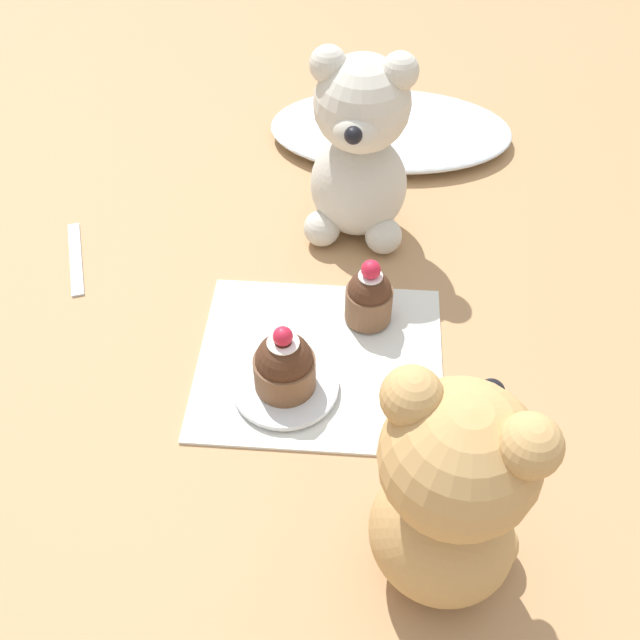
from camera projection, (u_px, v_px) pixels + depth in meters
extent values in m
plane|color=tan|center=(320.00, 362.00, 0.68)|extent=(4.00, 4.00, 0.00)
cube|color=silver|center=(320.00, 360.00, 0.68)|extent=(0.22, 0.19, 0.01)
ellipsoid|color=white|center=(391.00, 129.00, 0.91)|extent=(0.29, 0.18, 0.03)
ellipsoid|color=beige|center=(358.00, 185.00, 0.76)|extent=(0.11, 0.10, 0.11)
sphere|color=beige|center=(362.00, 104.00, 0.70)|extent=(0.09, 0.09, 0.09)
ellipsoid|color=beige|center=(356.00, 130.00, 0.68)|extent=(0.05, 0.04, 0.04)
sphere|color=black|center=(353.00, 135.00, 0.66)|extent=(0.02, 0.02, 0.02)
sphere|color=beige|center=(328.00, 64.00, 0.67)|extent=(0.04, 0.04, 0.04)
sphere|color=beige|center=(400.00, 71.00, 0.67)|extent=(0.04, 0.04, 0.04)
sphere|color=beige|center=(322.00, 228.00, 0.78)|extent=(0.04, 0.04, 0.04)
sphere|color=beige|center=(383.00, 236.00, 0.77)|extent=(0.04, 0.04, 0.04)
ellipsoid|color=tan|center=(440.00, 535.00, 0.50)|extent=(0.13, 0.12, 0.11)
sphere|color=tan|center=(459.00, 458.00, 0.43)|extent=(0.10, 0.10, 0.10)
ellipsoid|color=tan|center=(480.00, 417.00, 0.46)|extent=(0.06, 0.06, 0.04)
sphere|color=black|center=(491.00, 392.00, 0.47)|extent=(0.02, 0.02, 0.02)
sphere|color=tan|center=(529.00, 445.00, 0.39)|extent=(0.04, 0.04, 0.04)
sphere|color=tan|center=(412.00, 397.00, 0.42)|extent=(0.04, 0.04, 0.04)
sphere|color=tan|center=(492.00, 544.00, 0.54)|extent=(0.04, 0.04, 0.04)
sphere|color=tan|center=(410.00, 506.00, 0.56)|extent=(0.04, 0.04, 0.04)
cylinder|color=brown|center=(369.00, 304.00, 0.69)|extent=(0.04, 0.04, 0.03)
sphere|color=#472819|center=(369.00, 291.00, 0.68)|extent=(0.04, 0.04, 0.04)
cylinder|color=white|center=(370.00, 276.00, 0.67)|extent=(0.02, 0.02, 0.00)
sphere|color=red|center=(371.00, 270.00, 0.66)|extent=(0.02, 0.02, 0.02)
cylinder|color=silver|center=(285.00, 386.00, 0.65)|extent=(0.09, 0.09, 0.01)
cylinder|color=brown|center=(285.00, 372.00, 0.63)|extent=(0.05, 0.05, 0.03)
sphere|color=#472819|center=(284.00, 360.00, 0.62)|extent=(0.05, 0.05, 0.05)
cylinder|color=white|center=(283.00, 343.00, 0.61)|extent=(0.03, 0.03, 0.00)
sphere|color=red|center=(283.00, 336.00, 0.60)|extent=(0.02, 0.02, 0.02)
cube|color=silver|center=(76.00, 258.00, 0.77)|extent=(0.05, 0.11, 0.01)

